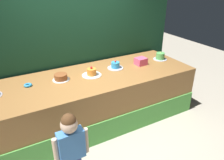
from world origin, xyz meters
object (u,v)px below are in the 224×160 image
(donut, at_px, (28,85))
(cake_center, at_px, (92,73))
(cake_right, at_px, (115,66))
(pink_box, at_px, (141,61))
(cake_left, at_px, (61,77))
(cake_far_right, at_px, (160,56))
(child_figure, at_px, (71,142))

(donut, relative_size, cake_center, 0.37)
(cake_right, bearing_deg, cake_center, -170.89)
(pink_box, height_order, cake_left, pink_box)
(cake_right, bearing_deg, donut, 178.96)
(cake_left, relative_size, cake_right, 0.95)
(pink_box, relative_size, cake_right, 0.69)
(donut, bearing_deg, cake_far_right, -1.51)
(cake_left, height_order, cake_right, cake_right)
(child_figure, bearing_deg, cake_right, 44.22)
(pink_box, bearing_deg, cake_left, 177.22)
(cake_left, bearing_deg, donut, 176.33)
(cake_left, bearing_deg, cake_far_right, -0.97)
(donut, xyz_separation_m, cake_right, (1.60, -0.03, 0.03))
(child_figure, distance_m, donut, 1.39)
(cake_left, relative_size, cake_center, 0.84)
(cake_center, bearing_deg, cake_far_right, 1.59)
(cake_left, distance_m, cake_far_right, 2.13)
(cake_center, bearing_deg, cake_right, 9.11)
(pink_box, distance_m, cake_right, 0.54)
(child_figure, height_order, pink_box, child_figure)
(child_figure, distance_m, cake_center, 1.51)
(donut, height_order, cake_right, cake_right)
(pink_box, relative_size, cake_left, 0.73)
(child_figure, distance_m, cake_left, 1.37)
(child_figure, height_order, donut, child_figure)
(pink_box, height_order, donut, pink_box)
(pink_box, bearing_deg, donut, 177.00)
(child_figure, relative_size, cake_right, 3.77)
(pink_box, relative_size, donut, 1.67)
(pink_box, distance_m, cake_left, 1.60)
(donut, bearing_deg, cake_right, -1.04)
(child_figure, distance_m, cake_right, 1.92)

